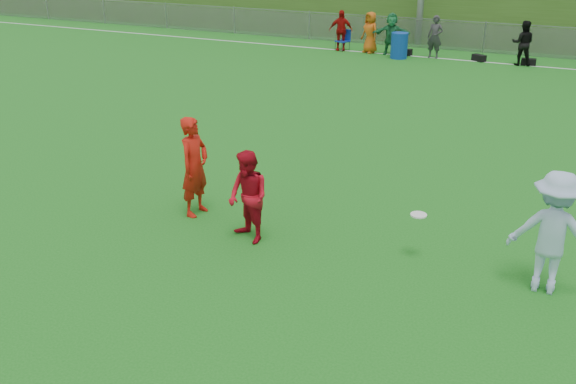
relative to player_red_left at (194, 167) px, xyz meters
The scene contains 11 objects.
ground 2.91m from the player_red_left, 24.38° to the right, with size 120.00×120.00×0.00m, color #166A17.
sideline_far 17.08m from the player_red_left, 81.55° to the left, with size 60.00×0.10×0.01m, color white.
fence 19.03m from the player_red_left, 82.43° to the left, with size 58.00×0.06×1.30m.
spectator_row 16.87m from the player_red_left, 90.68° to the left, with size 8.40×0.90×1.69m.
gear_bags 17.31m from the player_red_left, 78.78° to the left, with size 7.62×0.54×0.26m.
player_red_left is the anchor object (origin of this frame).
player_red_center 1.56m from the player_red_left, 22.10° to the right, with size 0.80×0.62×1.65m, color #B60C1D.
player_blue 6.31m from the player_red_left, ahead, with size 1.24×0.72×1.93m, color #A7C7E8.
frisbee 4.28m from the player_red_left, ahead, with size 0.27×0.27×0.03m.
recycling_bin 16.24m from the player_red_left, 91.57° to the left, with size 0.68×0.68×1.02m, color #0E3B9F.
camp_chair 17.21m from the player_red_left, 100.42° to the left, with size 0.64×0.64×0.88m.
Camera 1 is at (3.72, -8.39, 5.24)m, focal length 40.00 mm.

